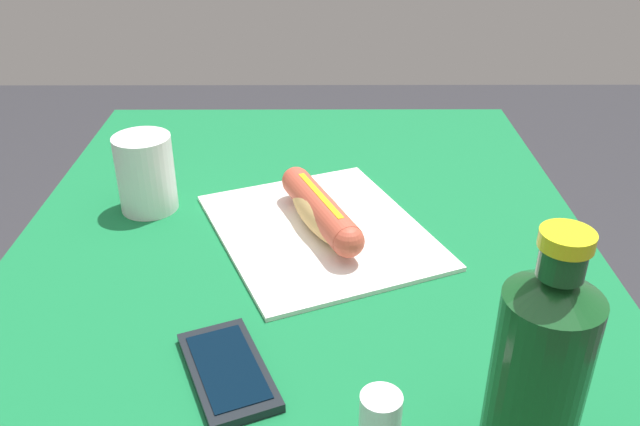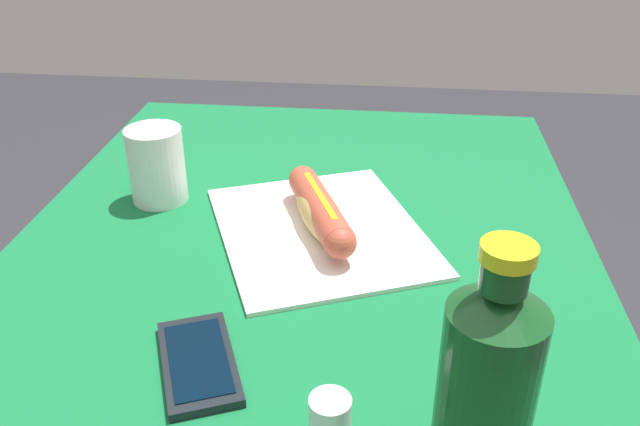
% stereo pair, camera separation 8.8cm
% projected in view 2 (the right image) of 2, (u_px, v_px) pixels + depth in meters
% --- Properties ---
extents(dining_table, '(1.07, 0.76, 0.76)m').
position_uv_depth(dining_table, '(300.00, 351.00, 0.92)').
color(dining_table, brown).
rests_on(dining_table, ground).
extents(paper_wrapper, '(0.39, 0.36, 0.01)m').
position_uv_depth(paper_wrapper, '(320.00, 231.00, 0.89)').
color(paper_wrapper, white).
rests_on(paper_wrapper, dining_table).
extents(hot_dog, '(0.21, 0.11, 0.05)m').
position_uv_depth(hot_dog, '(320.00, 210.00, 0.88)').
color(hot_dog, tan).
rests_on(hot_dog, paper_wrapper).
extents(cell_phone, '(0.15, 0.12, 0.01)m').
position_uv_depth(cell_phone, '(199.00, 362.00, 0.66)').
color(cell_phone, black).
rests_on(cell_phone, dining_table).
extents(soda_bottle, '(0.08, 0.08, 0.23)m').
position_uv_depth(soda_bottle, '(486.00, 388.00, 0.50)').
color(soda_bottle, '#14471E').
rests_on(soda_bottle, dining_table).
extents(drinking_cup, '(0.08, 0.08, 0.11)m').
position_uv_depth(drinking_cup, '(157.00, 165.00, 0.95)').
color(drinking_cup, white).
rests_on(drinking_cup, dining_table).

